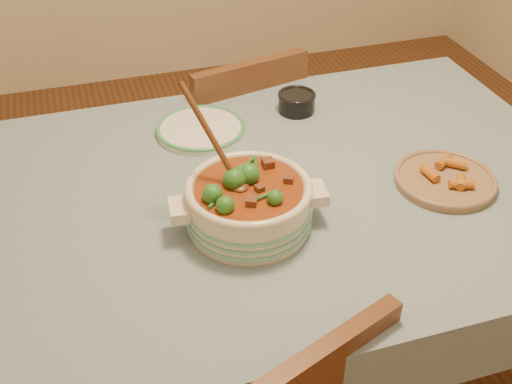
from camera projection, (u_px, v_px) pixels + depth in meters
floor at (261, 380)px, 2.04m from camera, size 4.50×4.50×0.00m
dining_table at (262, 218)px, 1.64m from camera, size 1.68×1.08×0.76m
stew_casserole at (249, 201)px, 1.43m from camera, size 0.36×0.30×0.34m
white_plate at (201, 129)px, 1.79m from camera, size 0.27×0.27×0.02m
condiment_bowl at (297, 101)px, 1.88m from camera, size 0.14×0.14×0.06m
fried_plate at (445, 178)px, 1.59m from camera, size 0.31×0.31×0.04m
chair_far at (237, 148)px, 2.24m from camera, size 0.47×0.47×0.85m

